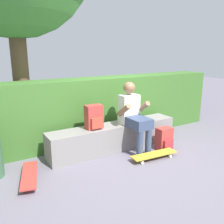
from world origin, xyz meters
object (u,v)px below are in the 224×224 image
at_px(skateboard_beside_bench, 29,175).
at_px(backpack_on_bench, 94,117).
at_px(bench_main, 114,137).
at_px(person_skater, 134,114).
at_px(backpack_on_ground, 164,139).
at_px(skateboard_near_person, 154,155).

distance_m(skateboard_beside_bench, backpack_on_bench, 1.35).
bearing_deg(skateboard_beside_bench, bench_main, 11.70).
distance_m(bench_main, skateboard_beside_bench, 1.62).
relative_size(bench_main, skateboard_beside_bench, 2.96).
relative_size(person_skater, backpack_on_ground, 3.03).
bearing_deg(skateboard_beside_bench, person_skater, 3.70).
bearing_deg(skateboard_beside_bench, backpack_on_bench, 15.18).
bearing_deg(bench_main, person_skater, -38.47).
bearing_deg(skateboard_near_person, person_skater, 98.22).
xyz_separation_m(person_skater, skateboard_near_person, (0.07, -0.49, -0.58)).
relative_size(skateboard_near_person, backpack_on_bench, 2.03).
bearing_deg(person_skater, skateboard_near_person, -81.78).
relative_size(skateboard_near_person, backpack_on_ground, 2.03).
relative_size(backpack_on_bench, backpack_on_ground, 1.00).
bearing_deg(backpack_on_bench, skateboard_near_person, -42.96).
height_order(skateboard_near_person, backpack_on_ground, backpack_on_ground).
bearing_deg(backpack_on_bench, bench_main, 1.32).
bearing_deg(person_skater, skateboard_beside_bench, -176.30).
height_order(bench_main, skateboard_beside_bench, bench_main).
xyz_separation_m(bench_main, backpack_on_bench, (-0.41, -0.01, 0.42)).
height_order(bench_main, skateboard_near_person, bench_main).
bearing_deg(skateboard_beside_bench, backpack_on_ground, -3.69).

